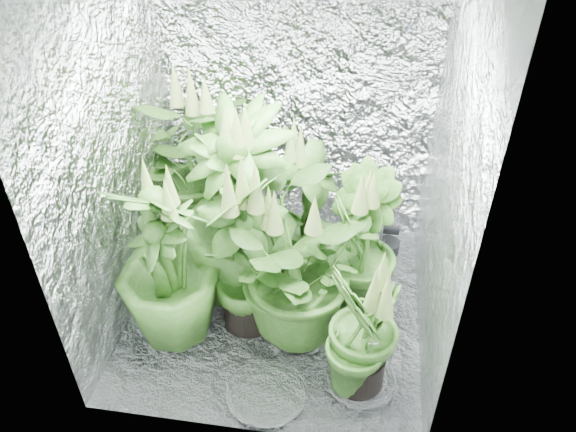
# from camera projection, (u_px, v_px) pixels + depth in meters

# --- Properties ---
(ground) EXTENTS (1.60, 1.60, 0.00)m
(ground) POSITION_uv_depth(u_px,v_px,m) (277.00, 305.00, 3.24)
(ground) COLOR silver
(ground) RESTS_ON ground
(walls) EXTENTS (1.62, 1.62, 2.00)m
(walls) POSITION_uv_depth(u_px,v_px,m) (274.00, 156.00, 2.63)
(walls) COLOR silver
(walls) RESTS_ON ground
(plant_a) EXTENTS (1.14, 1.14, 1.13)m
(plant_a) POSITION_uv_depth(u_px,v_px,m) (195.00, 161.00, 3.48)
(plant_a) COLOR black
(plant_a) RESTS_ON ground
(plant_b) EXTENTS (0.63, 0.63, 0.98)m
(plant_b) POSITION_uv_depth(u_px,v_px,m) (305.00, 207.00, 3.23)
(plant_b) COLOR black
(plant_b) RESTS_ON ground
(plant_c) EXTENTS (0.63, 0.63, 0.94)m
(plant_c) POSITION_uv_depth(u_px,v_px,m) (359.00, 247.00, 2.99)
(plant_c) COLOR black
(plant_c) RESTS_ON ground
(plant_d) EXTENTS (0.65, 0.65, 1.04)m
(plant_d) POSITION_uv_depth(u_px,v_px,m) (166.00, 264.00, 2.80)
(plant_d) COLOR black
(plant_d) RESTS_ON ground
(plant_e) EXTENTS (0.97, 0.97, 0.97)m
(plant_e) POSITION_uv_depth(u_px,v_px,m) (290.00, 270.00, 2.80)
(plant_e) COLOR black
(plant_e) RESTS_ON ground
(plant_f) EXTENTS (0.72, 0.72, 1.09)m
(plant_f) POSITION_uv_depth(u_px,v_px,m) (245.00, 252.00, 2.84)
(plant_f) COLOR black
(plant_f) RESTS_ON ground
(plant_g) EXTENTS (0.44, 0.44, 0.84)m
(plant_g) POSITION_uv_depth(u_px,v_px,m) (363.00, 334.00, 2.58)
(plant_g) COLOR black
(plant_g) RESTS_ON ground
(plant_h) EXTENTS (0.87, 0.87, 1.24)m
(plant_h) POSITION_uv_depth(u_px,v_px,m) (237.00, 210.00, 3.00)
(plant_h) COLOR black
(plant_h) RESTS_ON ground
(circulation_fan) EXTENTS (0.14, 0.32, 0.36)m
(circulation_fan) POSITION_uv_depth(u_px,v_px,m) (385.00, 232.00, 3.52)
(circulation_fan) COLOR black
(circulation_fan) RESTS_ON ground
(plant_label) EXTENTS (0.05, 0.03, 0.08)m
(plant_label) POSITION_uv_depth(u_px,v_px,m) (373.00, 350.00, 2.60)
(plant_label) COLOR white
(plant_label) RESTS_ON plant_g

